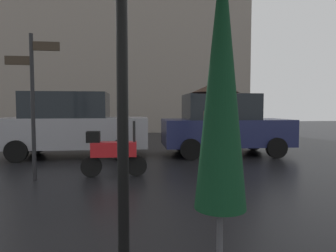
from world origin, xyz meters
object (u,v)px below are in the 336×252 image
at_px(parked_scooter, 112,152).
at_px(parked_car_left, 224,125).
at_px(folded_patio_umbrella_far, 221,97).
at_px(street_signpost, 33,92).
at_px(pedestrian_with_umbrella, 215,101).
at_px(parked_car_right, 73,125).

bearing_deg(parked_scooter, parked_car_left, 33.43).
distance_m(folded_patio_umbrella_far, street_signpost, 5.49).
distance_m(pedestrian_with_umbrella, street_signpost, 3.86).
bearing_deg(pedestrian_with_umbrella, folded_patio_umbrella_far, 42.70).
distance_m(folded_patio_umbrella_far, parked_scooter, 5.24).
bearing_deg(parked_car_left, street_signpost, 18.40).
bearing_deg(folded_patio_umbrella_far, parked_scooter, 100.80).
relative_size(pedestrian_with_umbrella, parked_car_left, 0.52).
relative_size(folded_patio_umbrella_far, parked_car_left, 0.60).
height_order(pedestrian_with_umbrella, parked_scooter, pedestrian_with_umbrella).
bearing_deg(folded_patio_umbrella_far, parked_car_right, 106.50).
bearing_deg(folded_patio_umbrella_far, parked_car_left, 72.74).
bearing_deg(parked_car_right, folded_patio_umbrella_far, 99.96).
distance_m(folded_patio_umbrella_far, parked_car_right, 8.33).
xyz_separation_m(folded_patio_umbrella_far, parked_car_left, (2.43, 7.81, -0.59)).
xyz_separation_m(parked_car_right, street_signpost, (-0.18, -3.12, 0.84)).
bearing_deg(folded_patio_umbrella_far, street_signpost, 117.63).
bearing_deg(street_signpost, folded_patio_umbrella_far, -62.37).
relative_size(folded_patio_umbrella_far, parked_scooter, 1.67).
bearing_deg(pedestrian_with_umbrella, parked_car_left, -142.72).
distance_m(pedestrian_with_umbrella, parked_scooter, 2.54).
relative_size(parked_car_left, street_signpost, 1.34).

